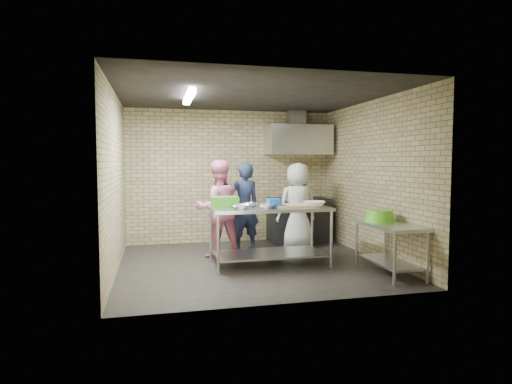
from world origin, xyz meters
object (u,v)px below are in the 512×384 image
side_counter (389,249)px  green_basin (380,216)px  prep_table (269,236)px  bottle_red (298,144)px  blue_tub (274,203)px  man_navy (244,207)px  stove (299,220)px  woman_pink (218,209)px  green_crate (225,202)px  woman_white (298,206)px

side_counter → green_basin: size_ratio=2.61×
prep_table → bottle_red: 2.81m
blue_tub → man_navy: man_navy is taller
stove → bottle_red: 1.60m
man_navy → woman_pink: size_ratio=0.97×
green_crate → man_navy: (0.52, 1.00, -0.20)m
green_crate → woman_white: size_ratio=0.25×
blue_tub → green_basin: blue_tub is taller
prep_table → blue_tub: 0.55m
side_counter → woman_pink: woman_pink is taller
blue_tub → man_navy: size_ratio=0.13×
green_crate → woman_white: 1.88m
side_counter → man_navy: 2.76m
prep_table → green_basin: bearing=-25.0°
stove → side_counter: bearing=-80.7°
green_crate → green_basin: 2.40m
woman_pink → bottle_red: bearing=-154.0°
side_counter → bottle_red: (-0.40, 2.99, 1.65)m
side_counter → blue_tub: (-1.51, 0.87, 0.63)m
green_crate → blue_tub: 0.78m
stove → bottle_red: bottle_red is taller
man_navy → green_crate: bearing=51.0°
side_counter → stove: size_ratio=1.00×
stove → man_navy: size_ratio=0.74×
blue_tub → woman_pink: (-0.76, 0.89, -0.16)m
woman_pink → green_basin: bearing=138.8°
side_counter → blue_tub: bearing=150.1°
man_navy → woman_white: size_ratio=1.00×
woman_pink → prep_table: bearing=124.7°
side_counter → man_navy: size_ratio=0.74×
stove → man_navy: (-1.29, -0.66, 0.37)m
blue_tub → man_navy: 1.26m
prep_table → woman_pink: size_ratio=1.11×
prep_table → green_crate: green_crate is taller
man_navy → woman_white: (1.04, 0.01, 0.00)m
prep_table → stove: size_ratio=1.56×
prep_table → green_basin: (1.54, -0.72, 0.37)m
stove → woman_pink: woman_pink is taller
stove → green_basin: 2.57m
blue_tub → man_navy: bearing=100.5°
woman_white → side_counter: bearing=102.1°
blue_tub → bottle_red: bearing=62.4°
stove → green_basin: size_ratio=2.61×
side_counter → woman_white: bearing=108.2°
prep_table → man_navy: (-0.18, 1.12, 0.35)m
side_counter → blue_tub: size_ratio=5.78×
blue_tub → woman_white: size_ratio=0.13×
woman_pink → stove: bearing=-158.8°
side_counter → stove: 2.79m
green_crate → man_navy: 1.15m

